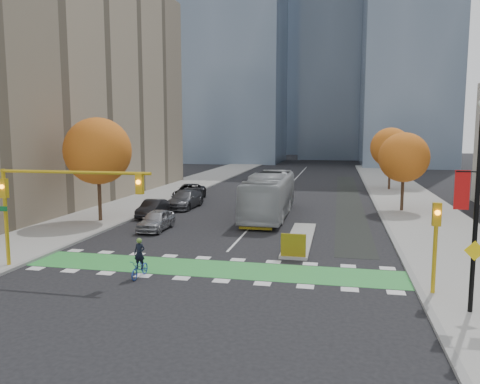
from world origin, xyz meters
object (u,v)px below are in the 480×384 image
at_px(tree_west, 98,151).
at_px(cyclist, 140,264).
at_px(bus, 269,195).
at_px(traffic_signal_east, 436,234).
at_px(parked_car_a, 156,220).
at_px(parked_car_b, 153,208).
at_px(banner_lamppost, 477,198).
at_px(parked_car_d, 189,192).
at_px(tree_east_far, 391,147).
at_px(hazard_board, 293,245).
at_px(tree_east_near, 404,157).
at_px(traffic_signal_west, 49,193).
at_px(parked_car_c, 185,199).

xyz_separation_m(tree_west, cyclist, (8.97, -12.66, -4.96)).
bearing_deg(cyclist, bus, 79.97).
height_order(traffic_signal_east, parked_car_a, traffic_signal_east).
bearing_deg(parked_car_b, parked_car_a, -66.11).
bearing_deg(traffic_signal_east, parked_car_a, 148.17).
distance_m(banner_lamppost, parked_car_d, 34.46).
xyz_separation_m(tree_west, traffic_signal_east, (22.50, -12.51, -2.88)).
relative_size(tree_east_far, parked_car_a, 1.77).
distance_m(traffic_signal_east, parked_car_b, 24.89).
bearing_deg(bus, banner_lamppost, -62.17).
distance_m(hazard_board, tree_east_near, 19.93).
bearing_deg(traffic_signal_west, hazard_board, 21.55).
distance_m(parked_car_b, parked_car_d, 10.00).
relative_size(tree_west, cyclist, 4.18).
bearing_deg(parked_car_a, tree_east_far, 55.56).
bearing_deg(banner_lamppost, tree_east_far, 88.59).
xyz_separation_m(hazard_board, cyclist, (-7.03, -4.86, -0.14)).
xyz_separation_m(cyclist, parked_car_a, (-3.47, 10.71, 0.08)).
bearing_deg(parked_car_c, parked_car_b, -100.11).
bearing_deg(parked_car_c, tree_west, -115.39).
bearing_deg(parked_car_d, parked_car_c, -84.31).
bearing_deg(cyclist, tree_east_far, 69.94).
xyz_separation_m(tree_east_far, parked_car_c, (-20.19, -17.96, -4.42)).
bearing_deg(tree_east_near, traffic_signal_west, -131.52).
relative_size(hazard_board, tree_east_near, 0.20).
bearing_deg(hazard_board, parked_car_d, 121.66).
xyz_separation_m(hazard_board, parked_car_d, (-12.85, 20.84, 0.03)).
xyz_separation_m(parked_car_a, parked_car_b, (-2.33, 5.00, -0.02)).
height_order(tree_west, parked_car_a, tree_west).
bearing_deg(parked_car_d, hazard_board, -65.78).
bearing_deg(parked_car_a, traffic_signal_west, -97.95).
bearing_deg(banner_lamppost, parked_car_a, 145.12).
height_order(tree_east_far, parked_car_d, tree_east_far).
distance_m(tree_west, bus, 14.30).
bearing_deg(tree_east_far, cyclist, -111.89).
xyz_separation_m(traffic_signal_east, parked_car_b, (-19.33, 15.55, -2.02)).
height_order(tree_east_near, parked_car_b, tree_east_near).
height_order(banner_lamppost, cyclist, banner_lamppost).
relative_size(tree_east_near, traffic_signal_east, 1.73).
xyz_separation_m(cyclist, bus, (3.77, 17.95, 1.17)).
xyz_separation_m(traffic_signal_west, parked_car_b, (-0.90, 15.56, -3.32)).
bearing_deg(parked_car_c, traffic_signal_west, -87.87).
relative_size(cyclist, parked_car_a, 0.45).
bearing_deg(parked_car_a, parked_car_b, 114.79).
distance_m(hazard_board, traffic_signal_east, 8.26).
bearing_deg(parked_car_a, tree_west, 160.19).
height_order(tree_east_near, bus, tree_east_near).
bearing_deg(parked_car_d, traffic_signal_east, -60.30).
bearing_deg(parked_car_c, traffic_signal_east, -45.68).
bearing_deg(parked_car_b, parked_car_c, 75.95).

